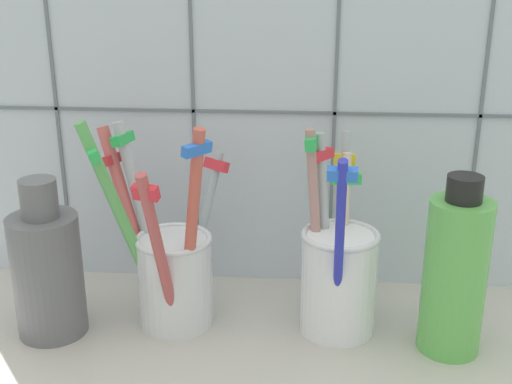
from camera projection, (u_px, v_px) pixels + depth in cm
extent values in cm
cube|color=#BCB7AD|center=(254.00, 349.00, 55.92)|extent=(64.00, 22.00, 2.00)
cube|color=silver|center=(264.00, 69.00, 59.83)|extent=(64.00, 2.00, 45.00)
cube|color=slate|center=(52.00, 68.00, 60.20)|extent=(0.30, 0.20, 45.00)
cube|color=slate|center=(192.00, 70.00, 59.27)|extent=(0.30, 0.20, 45.00)
cube|color=slate|center=(336.00, 72.00, 58.33)|extent=(0.30, 0.20, 45.00)
cube|color=slate|center=(485.00, 74.00, 57.40)|extent=(0.30, 0.20, 45.00)
cube|color=slate|center=(263.00, 112.00, 60.06)|extent=(64.00, 0.20, 0.30)
cylinder|color=silver|center=(175.00, 281.00, 56.78)|extent=(6.33, 6.33, 7.91)
torus|color=silver|center=(173.00, 239.00, 55.43)|extent=(6.51, 6.51, 0.50)
cylinder|color=#D15B4B|center=(190.00, 237.00, 52.43)|extent=(3.45, 2.96, 17.95)
cube|color=blue|center=(197.00, 149.00, 49.22)|extent=(2.19, 2.52, 0.94)
cylinder|color=#9CADB5|center=(202.00, 231.00, 59.02)|extent=(4.08, 4.90, 13.70)
cube|color=#E5333F|center=(216.00, 165.00, 58.45)|extent=(2.57, 2.30, 1.10)
cylinder|color=silver|center=(144.00, 221.00, 56.65)|extent=(4.83, 2.38, 17.14)
cube|color=green|center=(123.00, 139.00, 54.79)|extent=(1.70, 2.52, 1.01)
cylinder|color=#E36363|center=(132.00, 223.00, 56.80)|extent=(5.85, 3.52, 16.70)
cube|color=#E5333F|center=(113.00, 159.00, 55.68)|extent=(1.69, 2.29, 0.96)
cylinder|color=#BB5151|center=(161.00, 259.00, 51.61)|extent=(2.27, 5.51, 15.50)
cube|color=#E5333F|center=(146.00, 193.00, 48.00)|extent=(2.15, 1.46, 1.24)
cylinder|color=#5EB55D|center=(126.00, 227.00, 54.04)|extent=(6.57, 3.32, 18.22)
cube|color=green|center=(94.00, 153.00, 51.29)|extent=(1.80, 2.64, 1.11)
cylinder|color=white|center=(338.00, 283.00, 55.63)|extent=(6.33, 6.33, 8.74)
torus|color=silver|center=(341.00, 235.00, 54.14)|extent=(6.51, 6.51, 0.50)
cylinder|color=tan|center=(316.00, 229.00, 54.99)|extent=(2.29, 0.97, 17.00)
cube|color=green|center=(311.00, 143.00, 52.56)|extent=(1.08, 1.92, 1.08)
cylinder|color=#B4BAC3|center=(341.00, 224.00, 57.42)|extent=(1.17, 3.17, 16.01)
cube|color=yellow|center=(345.00, 159.00, 56.23)|extent=(1.93, 1.07, 1.01)
cylinder|color=beige|center=(344.00, 236.00, 56.61)|extent=(0.81, 1.80, 14.54)
cube|color=green|center=(346.00, 179.00, 55.19)|extent=(2.53, 0.83, 0.92)
cylinder|color=#2B31C3|center=(339.00, 255.00, 50.45)|extent=(1.15, 7.01, 17.10)
cube|color=blue|center=(342.00, 174.00, 45.51)|extent=(2.18, 1.08, 1.10)
cylinder|color=#AEB5B8|center=(324.00, 229.00, 55.64)|extent=(2.42, 2.21, 16.43)
cube|color=#E5333F|center=(321.00, 155.00, 53.87)|extent=(2.23, 2.41, 0.90)
cylinder|color=slate|center=(48.00, 275.00, 55.06)|extent=(5.73, 5.73, 10.44)
cylinder|color=slate|center=(39.00, 199.00, 52.73)|extent=(2.96, 2.96, 3.19)
cylinder|color=#63BF55|center=(455.00, 278.00, 52.03)|extent=(4.99, 4.99, 12.78)
cylinder|color=black|center=(465.00, 190.00, 49.51)|extent=(2.74, 2.74, 2.00)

